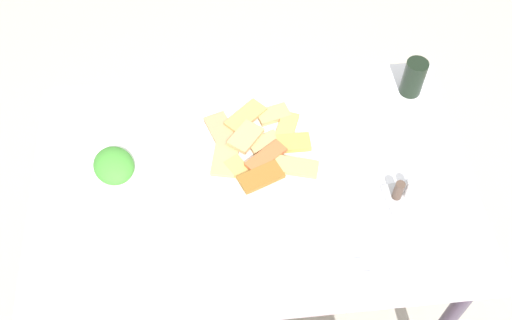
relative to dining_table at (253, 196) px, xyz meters
The scene contains 9 objects.
ground_plane 0.68m from the dining_table, ahead, with size 6.00×6.00×0.00m, color #BBB2A3.
dining_table is the anchor object (origin of this frame).
pide_platter 0.15m from the dining_table, 106.54° to the right, with size 0.35×0.35×0.04m.
salad_plate_greens 0.40m from the dining_table, 10.15° to the right, with size 0.21×0.21×0.07m.
soda_can 0.60m from the dining_table, 151.78° to the right, with size 0.07×0.07×0.12m, color black.
paper_napkin 0.34m from the dining_table, 120.98° to the left, with size 0.12×0.12×0.00m, color white.
fork 0.33m from the dining_table, 122.66° to the left, with size 0.17×0.02×0.01m, color silver.
spoon 0.36m from the dining_table, 119.45° to the left, with size 0.20×0.01×0.01m, color silver.
condiment_caddy 0.42m from the dining_table, 165.73° to the left, with size 0.10×0.10×0.08m.
Camera 1 is at (0.08, 0.89, 2.14)m, focal length 41.35 mm.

